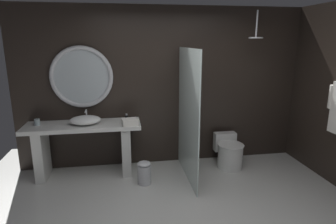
# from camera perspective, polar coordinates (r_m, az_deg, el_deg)

# --- Properties ---
(back_wall_panel) EXTENTS (4.80, 0.10, 2.60)m
(back_wall_panel) POSITION_cam_1_polar(r_m,az_deg,el_deg) (4.78, -0.60, 4.96)
(back_wall_panel) COLOR black
(back_wall_panel) RESTS_ON ground_plane
(vanity_counter) EXTENTS (1.73, 0.56, 0.83)m
(vanity_counter) POSITION_cam_1_polar(r_m,az_deg,el_deg) (4.62, -16.37, -5.77)
(vanity_counter) COLOR silver
(vanity_counter) RESTS_ON ground_plane
(vessel_sink) EXTENTS (0.46, 0.38, 0.19)m
(vessel_sink) POSITION_cam_1_polar(r_m,az_deg,el_deg) (4.50, -16.16, -1.54)
(vessel_sink) COLOR white
(vessel_sink) RESTS_ON vanity_counter
(tumbler_cup) EXTENTS (0.08, 0.08, 0.09)m
(tumbler_cup) POSITION_cam_1_polar(r_m,az_deg,el_deg) (4.70, -24.66, -1.83)
(tumbler_cup) COLOR silver
(tumbler_cup) RESTS_ON vanity_counter
(soap_dispenser) EXTENTS (0.05, 0.05, 0.12)m
(soap_dispenser) POSITION_cam_1_polar(r_m,az_deg,el_deg) (4.51, -8.26, -1.18)
(soap_dispenser) COLOR black
(soap_dispenser) RESTS_ON vanity_counter
(round_wall_mirror) EXTENTS (0.96, 0.07, 0.96)m
(round_wall_mirror) POSITION_cam_1_polar(r_m,az_deg,el_deg) (4.65, -16.84, 6.68)
(round_wall_mirror) COLOR silver
(shower_glass_panel) EXTENTS (0.02, 1.26, 1.96)m
(shower_glass_panel) POSITION_cam_1_polar(r_m,az_deg,el_deg) (4.24, 4.00, -0.71)
(shower_glass_panel) COLOR silver
(shower_glass_panel) RESTS_ON ground_plane
(rain_shower_head) EXTENTS (0.22, 0.22, 0.41)m
(rain_shower_head) POSITION_cam_1_polar(r_m,az_deg,el_deg) (4.67, 17.16, 14.47)
(rain_shower_head) COLOR silver
(toilet) EXTENTS (0.43, 0.59, 0.52)m
(toilet) POSITION_cam_1_polar(r_m,az_deg,el_deg) (4.92, 12.09, -7.93)
(toilet) COLOR white
(toilet) RESTS_ON ground_plane
(waste_bin) EXTENTS (0.20, 0.20, 0.34)m
(waste_bin) POSITION_cam_1_polar(r_m,az_deg,el_deg) (4.31, -4.75, -11.95)
(waste_bin) COLOR silver
(waste_bin) RESTS_ON ground_plane
(folded_hand_towel) EXTENTS (0.27, 0.22, 0.10)m
(folded_hand_towel) POSITION_cam_1_polar(r_m,az_deg,el_deg) (4.31, -7.61, -1.98)
(folded_hand_towel) COLOR silver
(folded_hand_towel) RESTS_ON vanity_counter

